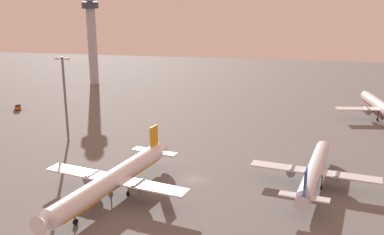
{
  "coord_description": "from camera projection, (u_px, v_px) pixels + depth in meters",
  "views": [
    {
      "loc": [
        18.82,
        -102.49,
        45.4
      ],
      "look_at": [
        -8.56,
        41.75,
        4.0
      ],
      "focal_mm": 42.44,
      "sensor_mm": 36.0,
      "label": 1
    }
  ],
  "objects": [
    {
      "name": "ground_plane",
      "position": [
        194.0,
        179.0,
        112.62
      ],
      "size": [
        416.0,
        416.0,
        0.0
      ],
      "primitive_type": "plane",
      "color": "#605E5B"
    },
    {
      "name": "control_tower",
      "position": [
        92.0,
        32.0,
        220.7
      ],
      "size": [
        8.0,
        8.0,
        45.16
      ],
      "color": "#A8A8B2",
      "rests_on": "ground"
    },
    {
      "name": "airplane_near_gate",
      "position": [
        113.0,
        180.0,
        101.48
      ],
      "size": [
        35.81,
        45.65,
        11.86
      ],
      "rotation": [
        0.0,
        0.0,
        2.89
      ],
      "color": "white",
      "rests_on": "ground"
    },
    {
      "name": "airplane_terminal_side",
      "position": [
        314.0,
        170.0,
        108.32
      ],
      "size": [
        30.49,
        38.96,
        10.05
      ],
      "rotation": [
        0.0,
        0.0,
        -0.2
      ],
      "color": "silver",
      "rests_on": "ground"
    },
    {
      "name": "airplane_taxiway_distant",
      "position": [
        383.0,
        108.0,
        163.58
      ],
      "size": [
        33.75,
        43.21,
        11.1
      ],
      "rotation": [
        0.0,
        0.0,
        0.14
      ],
      "color": "silver",
      "rests_on": "ground"
    },
    {
      "name": "baggage_tractor",
      "position": [
        18.0,
        107.0,
        177.98
      ],
      "size": [
        4.06,
        4.48,
        2.25
      ],
      "rotation": [
        0.0,
        0.0,
        3.79
      ],
      "color": "#D85919",
      "rests_on": "ground"
    },
    {
      "name": "apron_light_west",
      "position": [
        65.0,
        94.0,
        137.1
      ],
      "size": [
        4.8,
        0.9,
        26.38
      ],
      "color": "slate",
      "rests_on": "ground"
    }
  ]
}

